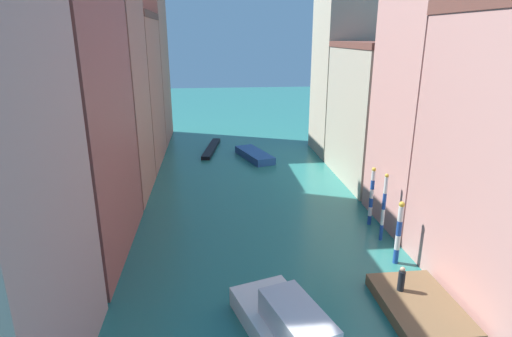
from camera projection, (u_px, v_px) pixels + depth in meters
ground_plane at (249, 185)px, 39.55m from camera, size 154.00×154.00×0.00m
building_left_1 at (59, 118)px, 24.61m from camera, size 6.76×12.02×17.76m
building_left_2 at (99, 67)px, 33.82m from camera, size 6.76×8.31×22.18m
building_left_3 at (125, 91)px, 44.05m from camera, size 6.76×10.96×15.82m
building_left_4 at (139, 56)px, 53.06m from camera, size 6.76×9.81×21.95m
building_right_1 at (438, 87)px, 28.81m from camera, size 6.76×7.59×20.21m
building_right_2 at (378, 113)px, 39.39m from camera, size 6.76×11.82×12.98m
building_right_3 at (348, 61)px, 47.46m from camera, size 6.76×7.70×21.50m
waterfront_dock at (419, 306)px, 21.26m from camera, size 3.63×5.55×0.64m
person_on_dock at (401, 280)px, 21.89m from camera, size 0.36×0.36×1.39m
mooring_pole_0 at (399, 232)px, 25.32m from camera, size 0.36×0.36×4.12m
mooring_pole_1 at (384, 207)px, 28.13m from camera, size 0.27×0.27×4.84m
mooring_pole_2 at (372, 196)px, 30.57m from camera, size 0.31×0.31×4.48m
gondola_black at (211, 148)px, 51.29m from camera, size 2.43×8.87×0.44m
motorboat_0 at (254, 155)px, 47.81m from camera, size 4.16×7.00×0.81m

